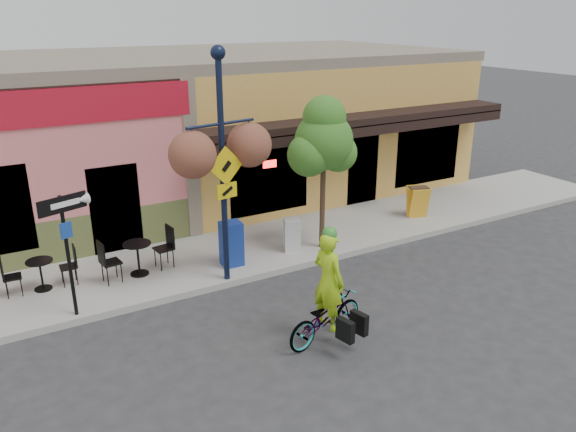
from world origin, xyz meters
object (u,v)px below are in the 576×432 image
object	(u,v)px
building	(175,126)
cyclist_rider	(328,293)
street_tree	(323,173)
bicycle	(325,317)
newspaper_box_blue	(231,244)
lamp_post	(223,170)
newspaper_box_grey	(292,235)
one_way_sign	(68,257)

from	to	relation	value
building	cyclist_rider	world-z (taller)	building
street_tree	cyclist_rider	bearing A→B (deg)	-121.60
bicycle	newspaper_box_blue	bearing A→B (deg)	-8.25
lamp_post	street_tree	bearing A→B (deg)	-0.06
newspaper_box_blue	newspaper_box_grey	world-z (taller)	newspaper_box_blue
lamp_post	one_way_sign	bearing A→B (deg)	169.77
bicycle	street_tree	bearing A→B (deg)	-44.70
bicycle	newspaper_box_grey	xyz separation A→B (m)	(1.37, 3.55, 0.10)
building	one_way_sign	size ratio (longest dim) A/B	7.49
building	bicycle	size ratio (longest dim) A/B	10.33
cyclist_rider	lamp_post	size ratio (longest dim) A/B	0.37
bicycle	newspaper_box_grey	bearing A→B (deg)	-33.55
street_tree	lamp_post	bearing A→B (deg)	-170.46
building	cyclist_rider	distance (m)	9.87
cyclist_rider	lamp_post	distance (m)	3.45
one_way_sign	newspaper_box_blue	bearing A→B (deg)	-10.17
building	newspaper_box_blue	xyz separation A→B (m)	(-0.94, -6.24, -1.58)
lamp_post	cyclist_rider	bearing A→B (deg)	-85.89
cyclist_rider	newspaper_box_blue	xyz separation A→B (m)	(-0.31, 3.53, -0.26)
lamp_post	newspaper_box_grey	size ratio (longest dim) A/B	6.02
street_tree	newspaper_box_blue	bearing A→B (deg)	176.53
building	newspaper_box_blue	distance (m)	6.50
building	one_way_sign	bearing A→B (deg)	-123.59
cyclist_rider	newspaper_box_grey	size ratio (longest dim) A/B	2.25
cyclist_rider	one_way_sign	distance (m)	4.90
newspaper_box_blue	newspaper_box_grey	size ratio (longest dim) A/B	1.27
street_tree	building	bearing A→B (deg)	102.81
newspaper_box_blue	cyclist_rider	bearing A→B (deg)	-82.55
one_way_sign	street_tree	distance (m)	6.03
lamp_post	street_tree	world-z (taller)	lamp_post
newspaper_box_grey	street_tree	xyz separation A→B (m)	(0.77, -0.16, 1.49)
building	cyclist_rider	xyz separation A→B (m)	(-0.63, -9.76, -1.32)
lamp_post	one_way_sign	xyz separation A→B (m)	(-3.18, 0.03, -1.27)
building	newspaper_box_blue	size ratio (longest dim) A/B	17.40
building	street_tree	bearing A→B (deg)	-77.19
lamp_post	newspaper_box_blue	size ratio (longest dim) A/B	4.75
lamp_post	newspaper_box_grey	distance (m)	2.97
one_way_sign	newspaper_box_blue	size ratio (longest dim) A/B	2.32
one_way_sign	newspaper_box_blue	distance (m)	3.70
cyclist_rider	building	bearing A→B (deg)	-16.18
newspaper_box_grey	street_tree	world-z (taller)	street_tree
building	newspaper_box_grey	xyz separation A→B (m)	(0.68, -6.22, -1.69)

